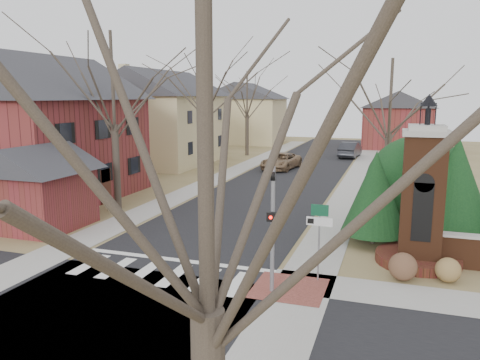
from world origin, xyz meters
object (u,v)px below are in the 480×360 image
at_px(traffic_signal_pole, 273,216).
at_px(pickup_truck, 281,161).
at_px(brick_gate_monument, 421,209).
at_px(sign_post, 319,227).
at_px(distant_car, 350,150).

distance_m(traffic_signal_pole, pickup_truck, 26.59).
bearing_deg(brick_gate_monument, sign_post, -138.58).
height_order(pickup_truck, distant_car, distant_car).
relative_size(pickup_truck, distant_car, 1.05).
distance_m(sign_post, pickup_truck, 25.51).
height_order(traffic_signal_pole, distant_car, traffic_signal_pole).
bearing_deg(pickup_truck, brick_gate_monument, -56.10).
height_order(sign_post, distant_car, sign_post).
xyz_separation_m(brick_gate_monument, pickup_truck, (-10.60, 21.44, -1.45)).
height_order(brick_gate_monument, pickup_truck, brick_gate_monument).
bearing_deg(sign_post, pickup_truck, 106.40).
relative_size(traffic_signal_pole, sign_post, 1.64).
relative_size(traffic_signal_pole, brick_gate_monument, 0.69).
bearing_deg(sign_post, brick_gate_monument, 41.42).
xyz_separation_m(brick_gate_monument, distant_car, (-5.60, 31.71, -1.36)).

